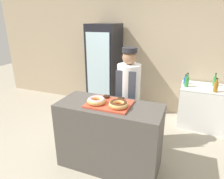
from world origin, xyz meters
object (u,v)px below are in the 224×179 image
(baker_person, at_px, (128,97))
(beverage_fridge, at_px, (105,69))
(donut_chocolate_glaze, at_px, (118,104))
(brownie_back_right, at_px, (121,99))
(donut_light_glaze, at_px, (96,100))
(bottle_green, at_px, (215,81))
(brownie_back_left, at_px, (106,97))
(bottle_green_b, at_px, (187,81))
(chest_freezer, at_px, (202,106))
(bottle_amber, at_px, (216,87))
(serving_tray, at_px, (109,104))
(bottle_blue, at_px, (185,80))

(baker_person, xyz_separation_m, beverage_fridge, (-0.91, 1.15, 0.10))
(donut_chocolate_glaze, relative_size, brownie_back_right, 3.32)
(brownie_back_right, distance_m, baker_person, 0.45)
(donut_light_glaze, bearing_deg, bottle_green, 51.30)
(brownie_back_left, relative_size, bottle_green_b, 0.28)
(donut_chocolate_glaze, distance_m, brownie_back_right, 0.23)
(donut_light_glaze, xyz_separation_m, donut_chocolate_glaze, (0.30, 0.00, 0.00))
(beverage_fridge, height_order, chest_freezer, beverage_fridge)
(bottle_green_b, height_order, bottle_amber, bottle_green_b)
(donut_chocolate_glaze, bearing_deg, brownie_back_right, 101.21)
(brownie_back_left, bearing_deg, donut_chocolate_glaze, -40.40)
(brownie_back_left, xyz_separation_m, brownie_back_right, (0.22, 0.00, 0.00))
(beverage_fridge, height_order, bottle_amber, beverage_fridge)
(bottle_amber, bearing_deg, donut_chocolate_glaze, -128.35)
(serving_tray, xyz_separation_m, beverage_fridge, (-0.83, 1.73, -0.00))
(donut_chocolate_glaze, bearing_deg, chest_freezer, 58.86)
(baker_person, height_order, bottle_green_b, baker_person)
(bottle_green_b, bearing_deg, donut_chocolate_glaze, -114.09)
(bottle_blue, bearing_deg, beverage_fridge, -178.19)
(baker_person, bearing_deg, beverage_fridge, 128.45)
(beverage_fridge, relative_size, bottle_blue, 9.93)
(chest_freezer, bearing_deg, brownie_back_right, -125.63)
(brownie_back_left, height_order, bottle_amber, bottle_amber)
(donut_light_glaze, distance_m, brownie_back_left, 0.23)
(donut_light_glaze, bearing_deg, donut_chocolate_glaze, 0.00)
(beverage_fridge, bearing_deg, brownie_back_right, -59.26)
(serving_tray, distance_m, brownie_back_left, 0.19)
(donut_chocolate_glaze, xyz_separation_m, bottle_amber, (1.23, 1.56, -0.11))
(chest_freezer, distance_m, bottle_green, 0.54)
(bottle_amber, bearing_deg, donut_light_glaze, -134.60)
(baker_person, relative_size, beverage_fridge, 0.85)
(baker_person, bearing_deg, bottle_blue, 56.46)
(serving_tray, xyz_separation_m, bottle_green, (1.40, 1.87, -0.06))
(bottle_green, bearing_deg, bottle_amber, -91.45)
(bottle_green, relative_size, bottle_blue, 1.27)
(donut_chocolate_glaze, bearing_deg, bottle_amber, 51.65)
(serving_tray, distance_m, bottle_amber, 2.04)
(brownie_back_right, bearing_deg, donut_chocolate_glaze, -78.79)
(donut_chocolate_glaze, relative_size, bottle_blue, 1.27)
(bottle_blue, relative_size, bottle_amber, 0.78)
(baker_person, relative_size, bottle_amber, 6.51)
(bottle_green, bearing_deg, beverage_fridge, -176.46)
(brownie_back_right, bearing_deg, serving_tray, -124.79)
(baker_person, bearing_deg, donut_chocolate_glaze, -83.84)
(donut_chocolate_glaze, xyz_separation_m, chest_freezer, (1.09, 1.80, -0.61))
(baker_person, bearing_deg, brownie_back_left, -113.96)
(brownie_back_left, xyz_separation_m, bottle_blue, (0.99, 1.63, -0.11))
(donut_light_glaze, xyz_separation_m, bottle_green_b, (1.06, 1.69, -0.11))
(brownie_back_right, relative_size, beverage_fridge, 0.04)
(brownie_back_right, distance_m, beverage_fridge, 1.83)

